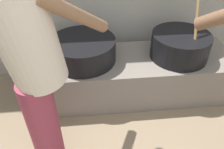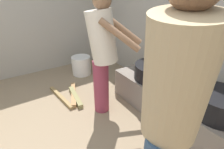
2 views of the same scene
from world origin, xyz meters
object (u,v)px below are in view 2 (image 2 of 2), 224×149
(bucket_white_plastic, at_px, (81,65))
(cook_in_tan_shirt, at_px, (170,112))
(cooking_pot_main, at_px, (219,104))
(cook_in_cream_shirt, at_px, (103,51))
(cooking_pot_secondary, at_px, (155,72))

(bucket_white_plastic, bearing_deg, cook_in_tan_shirt, -12.04)
(bucket_white_plastic, bearing_deg, cooking_pot_main, 11.13)
(cook_in_cream_shirt, bearing_deg, cooking_pot_main, 30.87)
(cook_in_tan_shirt, bearing_deg, cooking_pot_main, 97.23)
(cooking_pot_main, height_order, cook_in_cream_shirt, cook_in_cream_shirt)
(cook_in_tan_shirt, bearing_deg, cooking_pot_secondary, 134.42)
(cooking_pot_secondary, relative_size, cook_in_cream_shirt, 0.38)
(cook_in_tan_shirt, relative_size, cook_in_cream_shirt, 1.09)
(cooking_pot_secondary, distance_m, bucket_white_plastic, 1.57)
(bucket_white_plastic, bearing_deg, cooking_pot_secondary, 18.49)
(cook_in_cream_shirt, xyz_separation_m, bucket_white_plastic, (-1.22, 0.20, -0.68))
(cooking_pot_main, distance_m, cook_in_tan_shirt, 1.07)
(cooking_pot_secondary, bearing_deg, cook_in_cream_shirt, -109.20)
(cooking_pot_main, xyz_separation_m, cook_in_tan_shirt, (0.12, -0.98, 0.43))
(cooking_pot_secondary, bearing_deg, bucket_white_plastic, -161.51)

